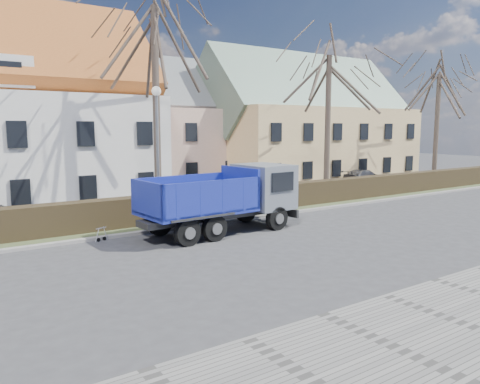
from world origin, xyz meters
TOP-DOWN VIEW (x-y plane):
  - ground at (0.00, 0.00)m, footprint 120.00×120.00m
  - curb_far at (0.00, 4.60)m, footprint 80.00×0.30m
  - grass_strip at (0.00, 6.20)m, footprint 80.00×3.00m
  - hedge at (0.00, 6.00)m, footprint 60.00×0.90m
  - building_pink at (4.00, 20.00)m, footprint 10.80×8.80m
  - building_yellow at (16.00, 17.00)m, footprint 18.80×10.80m
  - tree_1 at (-2.00, 8.50)m, footprint 9.20×9.20m
  - tree_2 at (10.00, 8.50)m, footprint 8.00×8.00m
  - tree_3 at (22.00, 8.50)m, footprint 7.60×7.60m
  - dump_truck at (-1.93, 2.92)m, footprint 7.38×3.14m
  - streetlight at (-2.66, 7.00)m, footprint 0.50×0.50m
  - cart_frame at (-6.54, 4.23)m, footprint 0.75×0.58m
  - parked_car_b at (16.78, 11.23)m, footprint 4.16×2.11m

SIDE VIEW (x-z plane):
  - ground at x=0.00m, z-range 0.00..0.00m
  - grass_strip at x=0.00m, z-range 0.00..0.10m
  - curb_far at x=0.00m, z-range 0.00..0.12m
  - cart_frame at x=-6.54m, z-range 0.00..0.61m
  - parked_car_b at x=16.78m, z-range 0.00..1.16m
  - hedge at x=0.00m, z-range 0.00..1.30m
  - dump_truck at x=-1.93m, z-range 0.00..2.89m
  - streetlight at x=-2.66m, z-range 0.00..6.42m
  - building_pink at x=4.00m, z-range 0.00..8.00m
  - building_yellow at x=16.00m, z-range 0.00..8.50m
  - tree_3 at x=22.00m, z-range 0.00..10.45m
  - tree_2 at x=10.00m, z-range 0.00..11.00m
  - tree_1 at x=-2.00m, z-range 0.00..12.65m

